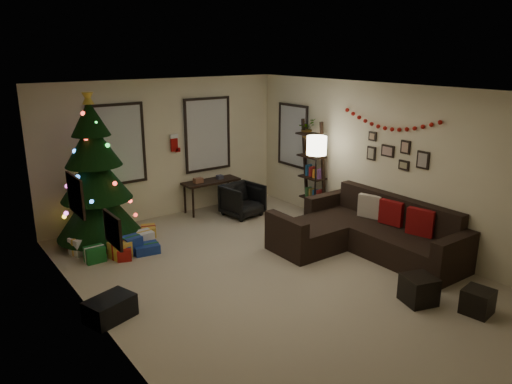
# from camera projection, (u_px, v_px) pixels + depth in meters

# --- Properties ---
(floor) EXTENTS (7.00, 7.00, 0.00)m
(floor) POSITION_uv_depth(u_px,v_px,m) (274.00, 277.00, 7.22)
(floor) COLOR tan
(floor) RESTS_ON ground
(ceiling) EXTENTS (7.00, 7.00, 0.00)m
(ceiling) POSITION_uv_depth(u_px,v_px,m) (277.00, 91.00, 6.47)
(ceiling) COLOR white
(ceiling) RESTS_ON floor
(wall_back) EXTENTS (5.00, 0.00, 5.00)m
(wall_back) POSITION_uv_depth(u_px,v_px,m) (165.00, 149.00, 9.56)
(wall_back) COLOR beige
(wall_back) RESTS_ON floor
(wall_left) EXTENTS (0.00, 7.00, 7.00)m
(wall_left) POSITION_uv_depth(u_px,v_px,m) (98.00, 226.00, 5.44)
(wall_left) COLOR beige
(wall_left) RESTS_ON floor
(wall_right) EXTENTS (0.00, 7.00, 7.00)m
(wall_right) POSITION_uv_depth(u_px,v_px,m) (392.00, 165.00, 8.25)
(wall_right) COLOR beige
(wall_right) RESTS_ON floor
(window_back_left) EXTENTS (1.05, 0.06, 1.50)m
(window_back_left) POSITION_uv_depth(u_px,v_px,m) (117.00, 145.00, 8.95)
(window_back_left) COLOR #728CB2
(window_back_left) RESTS_ON wall_back
(window_back_right) EXTENTS (1.05, 0.06, 1.50)m
(window_back_right) POSITION_uv_depth(u_px,v_px,m) (207.00, 134.00, 10.02)
(window_back_right) COLOR #728CB2
(window_back_right) RESTS_ON wall_back
(window_right_wall) EXTENTS (0.06, 0.90, 1.30)m
(window_right_wall) POSITION_uv_depth(u_px,v_px,m) (293.00, 136.00, 10.18)
(window_right_wall) COLOR #728CB2
(window_right_wall) RESTS_ON wall_right
(christmas_tree) EXTENTS (1.43, 1.43, 2.66)m
(christmas_tree) POSITION_uv_depth(u_px,v_px,m) (96.00, 181.00, 8.23)
(christmas_tree) COLOR black
(christmas_tree) RESTS_ON floor
(presents) EXTENTS (1.50, 1.01, 0.30)m
(presents) POSITION_uv_depth(u_px,v_px,m) (123.00, 245.00, 8.11)
(presents) COLOR silver
(presents) RESTS_ON floor
(sofa) EXTENTS (1.95, 2.83, 0.89)m
(sofa) POSITION_uv_depth(u_px,v_px,m) (365.00, 234.00, 8.11)
(sofa) COLOR black
(sofa) RESTS_ON floor
(pillow_red_a) EXTENTS (0.22, 0.44, 0.42)m
(pillow_red_a) POSITION_uv_depth(u_px,v_px,m) (420.00, 222.00, 7.63)
(pillow_red_a) COLOR maroon
(pillow_red_a) RESTS_ON sofa
(pillow_red_b) EXTENTS (0.17, 0.42, 0.40)m
(pillow_red_b) POSITION_uv_depth(u_px,v_px,m) (391.00, 213.00, 8.07)
(pillow_red_b) COLOR maroon
(pillow_red_b) RESTS_ON sofa
(pillow_cream) EXTENTS (0.22, 0.41, 0.39)m
(pillow_cream) POSITION_uv_depth(u_px,v_px,m) (370.00, 206.00, 8.43)
(pillow_cream) COLOR #BCAE98
(pillow_cream) RESTS_ON sofa
(ottoman_near) EXTENTS (0.49, 0.49, 0.37)m
(ottoman_near) POSITION_uv_depth(u_px,v_px,m) (419.00, 290.00, 6.46)
(ottoman_near) COLOR black
(ottoman_near) RESTS_ON floor
(ottoman_far) EXTENTS (0.39, 0.39, 0.32)m
(ottoman_far) POSITION_uv_depth(u_px,v_px,m) (478.00, 301.00, 6.21)
(ottoman_far) COLOR black
(ottoman_far) RESTS_ON floor
(desk) EXTENTS (1.19, 0.43, 0.64)m
(desk) POSITION_uv_depth(u_px,v_px,m) (211.00, 184.00, 10.05)
(desk) COLOR black
(desk) RESTS_ON floor
(desk_chair) EXTENTS (0.71, 0.68, 0.66)m
(desk_chair) POSITION_uv_depth(u_px,v_px,m) (243.00, 200.00, 9.80)
(desk_chair) COLOR black
(desk_chair) RESTS_ON floor
(bookshelf) EXTENTS (0.30, 0.57, 1.94)m
(bookshelf) POSITION_uv_depth(u_px,v_px,m) (313.00, 171.00, 9.60)
(bookshelf) COLOR black
(bookshelf) RESTS_ON floor
(potted_plant) EXTENTS (0.50, 0.46, 0.47)m
(potted_plant) POSITION_uv_depth(u_px,v_px,m) (307.00, 125.00, 9.53)
(potted_plant) COLOR #4C4C4C
(potted_plant) RESTS_ON bookshelf
(floor_lamp) EXTENTS (0.36, 0.36, 1.72)m
(floor_lamp) POSITION_uv_depth(u_px,v_px,m) (316.00, 152.00, 8.91)
(floor_lamp) COLOR black
(floor_lamp) RESTS_ON floor
(art_map) EXTENTS (0.04, 0.60, 0.50)m
(art_map) POSITION_uv_depth(u_px,v_px,m) (75.00, 195.00, 6.07)
(art_map) COLOR black
(art_map) RESTS_ON wall_left
(art_abstract) EXTENTS (0.04, 0.45, 0.35)m
(art_abstract) POSITION_uv_depth(u_px,v_px,m) (113.00, 230.00, 5.10)
(art_abstract) COLOR black
(art_abstract) RESTS_ON wall_left
(gallery) EXTENTS (0.03, 1.25, 0.54)m
(gallery) POSITION_uv_depth(u_px,v_px,m) (396.00, 153.00, 8.12)
(gallery) COLOR black
(gallery) RESTS_ON wall_right
(garland) EXTENTS (0.08, 1.90, 0.30)m
(garland) POSITION_uv_depth(u_px,v_px,m) (389.00, 122.00, 8.10)
(garland) COLOR #A5140C
(garland) RESTS_ON wall_right
(stocking_left) EXTENTS (0.20, 0.05, 0.36)m
(stocking_left) POSITION_uv_depth(u_px,v_px,m) (157.00, 148.00, 9.51)
(stocking_left) COLOR #990F0C
(stocking_left) RESTS_ON wall_back
(stocking_right) EXTENTS (0.20, 0.05, 0.36)m
(stocking_right) POSITION_uv_depth(u_px,v_px,m) (174.00, 143.00, 9.59)
(stocking_right) COLOR #990F0C
(stocking_right) RESTS_ON wall_back
(storage_bin) EXTENTS (0.66, 0.54, 0.29)m
(storage_bin) POSITION_uv_depth(u_px,v_px,m) (110.00, 309.00, 6.07)
(storage_bin) COLOR black
(storage_bin) RESTS_ON floor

